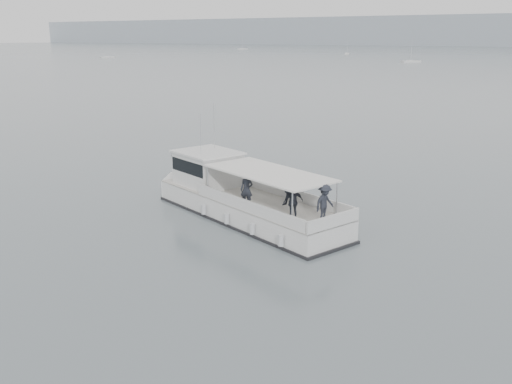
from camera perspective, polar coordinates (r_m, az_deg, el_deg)
The scene contains 3 objects.
ground at distance 31.95m, azimuth 1.35°, elevation -2.28°, with size 1400.00×1400.00×0.00m, color #515B5F.
tour_boat at distance 31.90m, azimuth -2.18°, elevation -0.45°, with size 14.38×7.12×6.08m.
moored_fleet at distance 256.25m, azimuth 20.14°, elevation 12.39°, with size 427.39×225.07×9.53m.
Camera 1 is at (16.26, -25.74, 9.69)m, focal length 40.00 mm.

